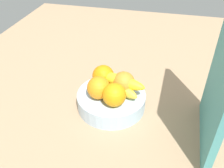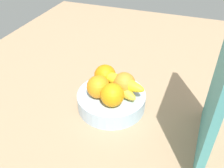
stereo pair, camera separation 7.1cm
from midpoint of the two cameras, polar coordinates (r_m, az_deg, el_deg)
The scene contains 8 objects.
ground_plane at distance 85.89cm, azimuth 2.95°, elevation -4.71°, with size 180.00×140.00×3.00cm, color #9E8060.
fruit_bowl at distance 80.87cm, azimuth 2.51°, elevation -3.89°, with size 22.35×22.35×5.32cm, color #ABC5DA.
orange_front_left at distance 76.07cm, azimuth -0.60°, elevation -0.76°, with size 7.28×7.28×7.28cm, color orange.
orange_front_right at distance 72.96cm, azimuth 2.83°, elevation -2.68°, with size 7.28×7.28×7.28cm, color orange.
orange_center at distance 77.87cm, azimuth 5.44°, elevation 0.05°, with size 7.28×7.28×7.28cm, color orange.
orange_back_left at distance 81.27cm, azimuth 0.86°, elevation 1.96°, with size 7.28×7.28×7.28cm, color orange.
banana_bunch at distance 78.35cm, azimuth 4.14°, elevation -0.11°, with size 11.92×18.21×6.20cm.
cutting_board at distance 65.14cm, azimuth 26.05°, elevation -2.39°, with size 28.00×1.80×36.00cm, color teal.
Camera 2 is at (61.28, 21.38, 54.83)cm, focal length 39.19 mm.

